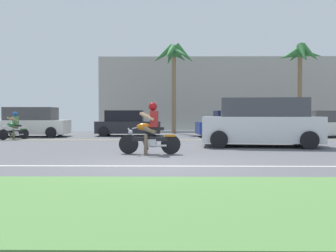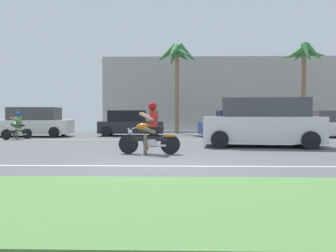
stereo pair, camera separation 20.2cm
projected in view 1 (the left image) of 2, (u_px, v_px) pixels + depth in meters
name	position (u px, v px, depth m)	size (l,w,h in m)	color
ground	(168.00, 153.00, 12.20)	(56.00, 30.00, 0.04)	#545459
grass_median	(160.00, 202.00, 5.10)	(56.00, 3.80, 0.06)	#548442
lane_line_near	(166.00, 166.00, 8.85)	(50.40, 0.12, 0.01)	silver
lane_line_far	(169.00, 140.00, 18.02)	(50.40, 0.12, 0.01)	yellow
motorcyclist	(150.00, 132.00, 11.53)	(1.90, 0.62, 1.59)	black
suv_nearby	(261.00, 123.00, 14.30)	(4.66, 2.63, 1.83)	silver
parked_car_0	(28.00, 123.00, 20.62)	(4.52, 2.09, 1.61)	white
parked_car_1	(128.00, 124.00, 21.49)	(3.66, 1.98, 1.45)	#232328
parked_car_2	(232.00, 125.00, 20.42)	(3.79, 2.10, 1.42)	navy
parked_car_3	(333.00, 125.00, 20.34)	(3.86, 2.10, 1.42)	white
palm_tree_0	(300.00, 59.00, 24.24)	(2.87, 2.82, 5.79)	brown
palm_tree_1	(174.00, 59.00, 24.04)	(2.92, 2.91, 5.77)	#846B4C
motorcyclist_distant	(14.00, 128.00, 18.35)	(1.00, 1.36, 1.35)	black
building_far	(238.00, 95.00, 30.03)	(21.58, 4.00, 5.54)	#A8A399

